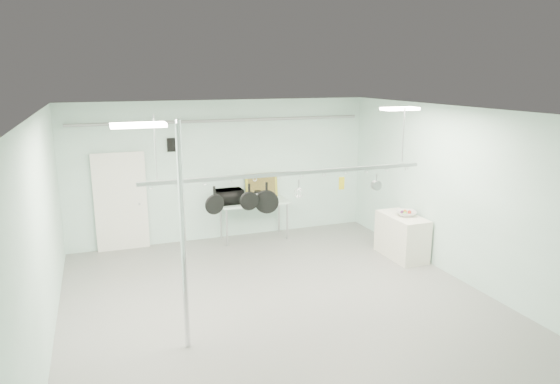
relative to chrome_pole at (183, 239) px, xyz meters
name	(u,v)px	position (x,y,z in m)	size (l,w,h in m)	color
floor	(285,309)	(1.70, 0.60, -1.60)	(8.00, 8.00, 0.00)	gray
ceiling	(285,113)	(1.70, 0.60, 1.59)	(7.00, 8.00, 0.02)	silver
back_wall	(223,170)	(1.70, 4.59, 0.00)	(7.00, 0.02, 3.20)	silver
right_wall	(466,197)	(5.19, 0.60, 0.00)	(0.02, 8.00, 3.20)	silver
door	(121,203)	(-0.60, 4.54, -0.55)	(1.10, 0.10, 2.20)	silver
wall_vent	(174,145)	(0.60, 4.57, 0.65)	(0.30, 0.04, 0.30)	black
conduit_pipe	(223,120)	(1.70, 4.50, 1.15)	(0.07, 0.07, 6.60)	gray
chrome_pole	(183,239)	(0.00, 0.00, 0.00)	(0.08, 0.08, 3.20)	silver
prep_table	(254,204)	(2.30, 4.20, -0.77)	(1.60, 0.70, 0.91)	#A7C4B6
side_cabinet	(402,236)	(4.85, 2.00, -1.15)	(0.60, 1.20, 0.90)	silver
pot_rack	(290,172)	(1.90, 0.90, 0.63)	(4.80, 0.06, 1.00)	#B7B7BC
light_panel_left	(138,125)	(-0.50, -0.20, 1.56)	(0.65, 0.30, 0.05)	white
light_panel_right	(400,109)	(4.10, 1.20, 1.56)	(0.65, 0.30, 0.05)	white
microwave	(229,197)	(1.72, 4.19, -0.53)	(0.60, 0.40, 0.33)	black
coffee_canister	(258,197)	(2.37, 4.10, -0.58)	(0.17, 0.17, 0.22)	white
painting_large	(261,185)	(2.59, 4.50, -0.41)	(0.78, 0.05, 0.58)	gold
painting_small	(268,192)	(2.76, 4.50, -0.57)	(0.30, 0.04, 0.25)	#351B12
fruit_bowl	(406,213)	(4.91, 1.97, -0.65)	(0.41, 0.41, 0.10)	silver
skillet_left	(214,200)	(0.65, 0.90, 0.27)	(0.32, 0.06, 0.42)	black
skillet_mid	(249,197)	(1.21, 0.90, 0.27)	(0.30, 0.06, 0.43)	black
skillet_right	(267,198)	(1.49, 0.90, 0.23)	(0.38, 0.06, 0.52)	black
whisk	(299,188)	(2.05, 0.90, 0.34)	(0.15, 0.15, 0.29)	#AEADB2
grater	(342,183)	(2.83, 0.90, 0.37)	(0.10, 0.02, 0.23)	yellow
saucepan	(376,182)	(3.50, 0.90, 0.33)	(0.17, 0.10, 0.31)	#B1B0B5
fruit_cluster	(406,212)	(4.91, 1.97, -0.61)	(0.24, 0.24, 0.09)	#9B1A0E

